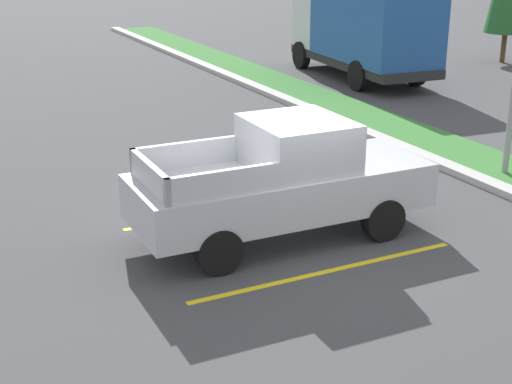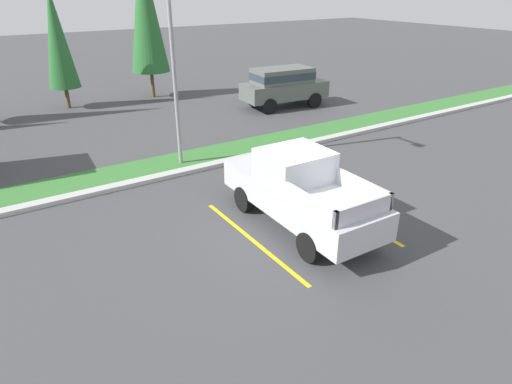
# 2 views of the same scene
# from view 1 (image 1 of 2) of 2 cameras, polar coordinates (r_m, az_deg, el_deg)

# --- Properties ---
(ground_plane) EXTENTS (120.00, 120.00, 0.00)m
(ground_plane) POSITION_cam_1_polar(r_m,az_deg,el_deg) (13.01, 3.28, -3.87)
(ground_plane) COLOR #424244
(parking_line_near) EXTENTS (0.12, 4.80, 0.01)m
(parking_line_near) POSITION_cam_1_polar(r_m,az_deg,el_deg) (14.50, -0.99, -1.27)
(parking_line_near) COLOR yellow
(parking_line_near) RESTS_ON ground
(parking_line_far) EXTENTS (0.12, 4.80, 0.01)m
(parking_line_far) POSITION_cam_1_polar(r_m,az_deg,el_deg) (12.01, 5.46, -6.04)
(parking_line_far) COLOR yellow
(parking_line_far) RESTS_ON ground
(pickup_truck_main) EXTENTS (2.04, 5.26, 2.10)m
(pickup_truck_main) POSITION_cam_1_polar(r_m,az_deg,el_deg) (12.87, 2.18, 0.85)
(pickup_truck_main) COLOR black
(pickup_truck_main) RESTS_ON ground
(cargo_truck_distant) EXTENTS (6.96, 2.94, 3.40)m
(cargo_truck_distant) POSITION_cam_1_polar(r_m,az_deg,el_deg) (26.77, 8.29, 12.40)
(cargo_truck_distant) COLOR black
(cargo_truck_distant) RESTS_ON ground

